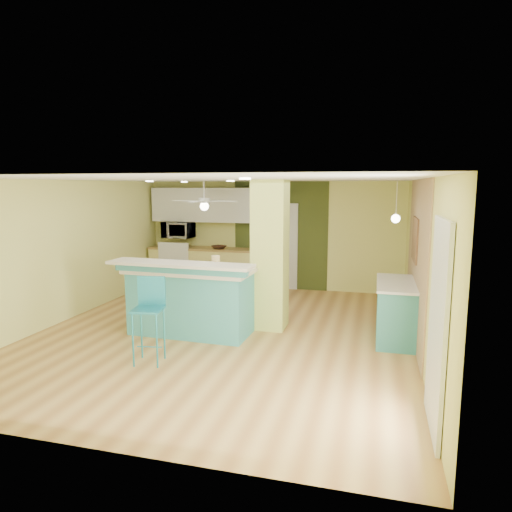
{
  "coord_description": "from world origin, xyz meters",
  "views": [
    {
      "loc": [
        2.37,
        -6.86,
        2.4
      ],
      "look_at": [
        0.43,
        0.4,
        1.24
      ],
      "focal_mm": 32.0,
      "sensor_mm": 36.0,
      "label": 1
    }
  ],
  "objects_px": {
    "fruit_bowl": "(219,247)",
    "canister": "(216,261)",
    "peninsula": "(192,298)",
    "side_counter": "(396,310)",
    "bar_stool": "(150,306)"
  },
  "relations": [
    {
      "from": "bar_stool",
      "to": "canister",
      "type": "distance_m",
      "value": 1.67
    },
    {
      "from": "peninsula",
      "to": "bar_stool",
      "type": "height_order",
      "value": "peninsula"
    },
    {
      "from": "bar_stool",
      "to": "fruit_bowl",
      "type": "xyz_separation_m",
      "value": [
        -0.6,
        4.51,
        0.19
      ]
    },
    {
      "from": "peninsula",
      "to": "canister",
      "type": "bearing_deg",
      "value": 41.59
    },
    {
      "from": "side_counter",
      "to": "canister",
      "type": "relative_size",
      "value": 7.76
    },
    {
      "from": "side_counter",
      "to": "canister",
      "type": "height_order",
      "value": "canister"
    },
    {
      "from": "bar_stool",
      "to": "fruit_bowl",
      "type": "height_order",
      "value": "bar_stool"
    },
    {
      "from": "peninsula",
      "to": "side_counter",
      "type": "height_order",
      "value": "peninsula"
    },
    {
      "from": "bar_stool",
      "to": "canister",
      "type": "relative_size",
      "value": 6.43
    },
    {
      "from": "peninsula",
      "to": "side_counter",
      "type": "relative_size",
      "value": 1.64
    },
    {
      "from": "side_counter",
      "to": "fruit_bowl",
      "type": "relative_size",
      "value": 4.42
    },
    {
      "from": "canister",
      "to": "fruit_bowl",
      "type": "bearing_deg",
      "value": 108.58
    },
    {
      "from": "peninsula",
      "to": "side_counter",
      "type": "bearing_deg",
      "value": 10.97
    },
    {
      "from": "bar_stool",
      "to": "side_counter",
      "type": "distance_m",
      "value": 3.78
    },
    {
      "from": "fruit_bowl",
      "to": "canister",
      "type": "distance_m",
      "value": 3.1
    }
  ]
}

